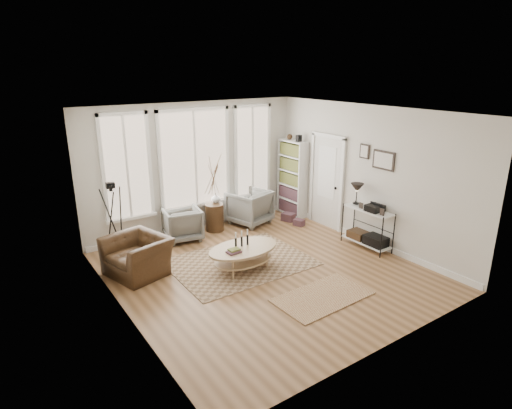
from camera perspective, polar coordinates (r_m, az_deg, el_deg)
room at (r=7.54m, az=1.35°, el=1.01°), size 5.50×5.54×2.90m
bay_window at (r=9.72m, az=-8.11°, el=5.81°), size 4.14×0.12×2.24m
door at (r=10.03m, az=9.42°, el=3.28°), size 0.09×1.06×2.22m
bookcase at (r=10.76m, az=4.91°, el=3.54°), size 0.31×0.85×2.06m
low_shelf at (r=9.14m, az=14.61°, el=-2.55°), size 0.38×1.08×1.30m
wall_art at (r=8.94m, az=16.00°, el=6.00°), size 0.04×0.88×0.44m
rug_main at (r=8.36m, az=-2.16°, el=-7.69°), size 2.62×1.98×0.01m
rug_runner at (r=7.27m, az=8.86°, el=-12.01°), size 1.63×0.94×0.01m
coffee_table at (r=7.96m, az=-1.73°, el=-6.39°), size 1.43×0.94×0.64m
armchair_left at (r=9.44m, az=-9.79°, el=-2.55°), size 0.90×0.91×0.71m
armchair_right at (r=10.24m, az=-0.90°, el=-0.34°), size 1.09×1.11×0.82m
side_table at (r=9.70m, az=-5.64°, el=1.27°), size 0.42×0.42×1.77m
vase at (r=9.87m, az=-5.37°, el=0.90°), size 0.24×0.24×0.22m
accent_chair at (r=8.09m, az=-15.52°, el=-6.59°), size 1.29×1.20×0.70m
tripod_camera at (r=8.62m, az=-18.33°, el=-2.64°), size 0.55×0.55×1.57m
book_stack_near at (r=10.53m, az=4.32°, el=-1.67°), size 0.33×0.36×0.19m
book_stack_far at (r=10.24m, az=5.75°, el=-2.40°), size 0.25×0.28×0.15m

